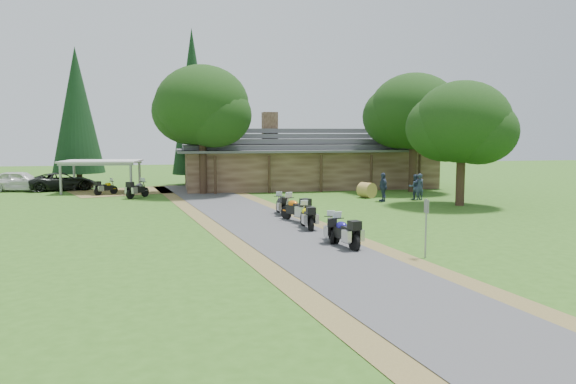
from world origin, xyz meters
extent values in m
plane|color=#315A19|center=(0.00, 0.00, 0.00)|extent=(120.00, 120.00, 0.00)
plane|color=#424245|center=(-0.50, 4.00, 0.00)|extent=(51.95, 51.95, 0.00)
imported|color=silver|center=(-16.57, 24.73, 1.00)|extent=(3.55, 6.36, 2.00)
imported|color=black|center=(-13.48, 24.83, 1.04)|extent=(3.68, 5.86, 2.08)
imported|color=#2F3C56|center=(11.12, 13.26, 1.04)|extent=(0.63, 0.48, 2.08)
imported|color=#2F3C56|center=(10.95, 13.61, 1.00)|extent=(0.61, 0.47, 2.00)
imported|color=#2F3C56|center=(8.43, 12.96, 1.11)|extent=(0.48, 0.65, 2.21)
cylinder|color=olive|center=(8.12, 15.19, 0.53)|extent=(1.38, 1.34, 1.06)
cone|color=black|center=(-3.24, 27.46, 6.65)|extent=(3.66, 3.66, 13.30)
cone|color=black|center=(-12.79, 28.44, 5.81)|extent=(4.27, 4.27, 11.62)
camera|label=1|loc=(-5.01, -21.53, 4.47)|focal=35.00mm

